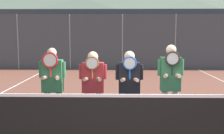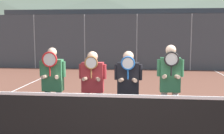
# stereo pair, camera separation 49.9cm
# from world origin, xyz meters

# --- Properties ---
(hill_distant) EXTENTS (130.83, 72.68, 25.44)m
(hill_distant) POSITION_xyz_m (0.00, 52.81, 0.00)
(hill_distant) COLOR slate
(hill_distant) RESTS_ON ground_plane
(clubhouse_building) EXTENTS (17.82, 5.50, 3.79)m
(clubhouse_building) POSITION_xyz_m (-1.31, 18.63, 1.92)
(clubhouse_building) COLOR beige
(clubhouse_building) RESTS_ON ground_plane
(fence_back) EXTENTS (17.86, 0.06, 3.10)m
(fence_back) POSITION_xyz_m (0.00, 10.91, 1.55)
(fence_back) COLOR gray
(fence_back) RESTS_ON ground_plane
(tennis_net) EXTENTS (11.51, 0.09, 1.10)m
(tennis_net) POSITION_xyz_m (0.00, 0.00, 0.51)
(tennis_net) COLOR gray
(tennis_net) RESTS_ON ground_plane
(player_leftmost) EXTENTS (0.57, 0.34, 1.78)m
(player_leftmost) POSITION_xyz_m (-1.60, 0.84, 1.05)
(player_leftmost) COLOR #56565B
(player_leftmost) RESTS_ON ground_plane
(player_center_left) EXTENTS (0.60, 0.34, 1.69)m
(player_center_left) POSITION_xyz_m (-0.76, 0.99, 1.02)
(player_center_left) COLOR white
(player_center_left) RESTS_ON ground_plane
(player_center_right) EXTENTS (0.58, 0.34, 1.72)m
(player_center_right) POSITION_xyz_m (0.01, 0.85, 1.02)
(player_center_right) COLOR #56565B
(player_center_right) RESTS_ON ground_plane
(player_rightmost) EXTENTS (0.54, 0.34, 1.85)m
(player_rightmost) POSITION_xyz_m (0.87, 0.86, 1.08)
(player_rightmost) COLOR white
(player_rightmost) RESTS_ON ground_plane
(car_far_left) EXTENTS (4.34, 2.08, 1.71)m
(car_far_left) POSITION_xyz_m (-5.62, 13.24, 0.88)
(car_far_left) COLOR black
(car_far_left) RESTS_ON ground_plane
(car_left_of_center) EXTENTS (4.66, 2.05, 1.77)m
(car_left_of_center) POSITION_xyz_m (-0.39, 13.35, 0.91)
(car_left_of_center) COLOR #B2B7BC
(car_left_of_center) RESTS_ON ground_plane
(car_center) EXTENTS (4.22, 2.04, 1.70)m
(car_center) POSITION_xyz_m (4.77, 13.19, 0.87)
(car_center) COLOR navy
(car_center) RESTS_ON ground_plane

